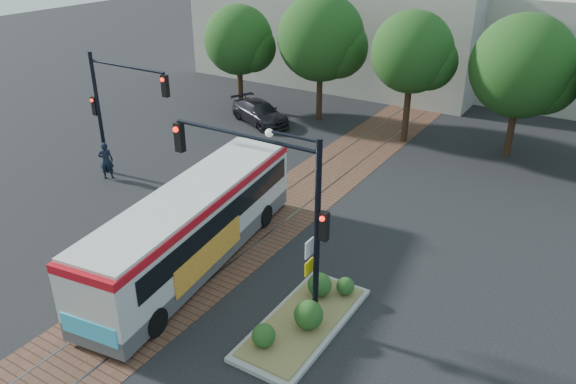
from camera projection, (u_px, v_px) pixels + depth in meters
name	position (u px, v px, depth m)	size (l,w,h in m)	color
ground	(204.00, 265.00, 20.60)	(120.00, 120.00, 0.00)	black
trackbed	(265.00, 220.00, 23.65)	(3.60, 40.00, 0.02)	brown
tree_row	(410.00, 53.00, 30.42)	(26.40, 5.60, 7.67)	#382314
warehouses	(446.00, 34.00, 41.11)	(40.00, 13.00, 8.00)	#ADA899
city_bus	(195.00, 222.00, 20.13)	(3.74, 11.21, 2.95)	#4C4C4F
traffic_island	(305.00, 315.00, 17.48)	(2.20, 5.20, 1.13)	gray
signal_pole_main	(280.00, 197.00, 16.32)	(5.49, 0.46, 6.00)	black
signal_pole_left	(113.00, 101.00, 25.91)	(4.99, 0.34, 6.00)	black
officer	(106.00, 161.00, 27.08)	(0.68, 0.44, 1.86)	black
parked_car	(260.00, 113.00, 34.57)	(1.89, 4.65, 1.35)	black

